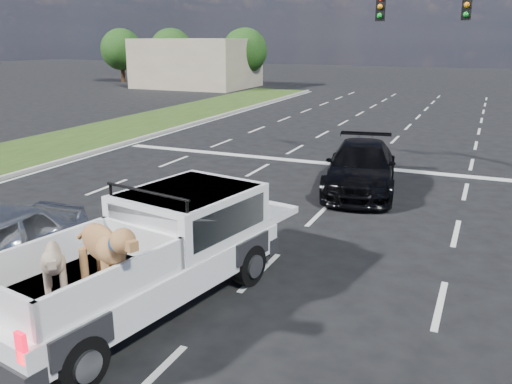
{
  "coord_description": "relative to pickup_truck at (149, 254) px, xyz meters",
  "views": [
    {
      "loc": [
        5.71,
        -9.33,
        4.63
      ],
      "look_at": [
        0.79,
        2.0,
        1.06
      ],
      "focal_mm": 38.0,
      "sensor_mm": 36.0,
      "label": 1
    }
  ],
  "objects": [
    {
      "name": "ground",
      "position": [
        -0.54,
        2.08,
        -1.0
      ],
      "size": [
        160.0,
        160.0,
        0.0
      ],
      "primitive_type": "plane",
      "color": "black",
      "rests_on": "ground"
    },
    {
      "name": "road_markings",
      "position": [
        -0.54,
        8.64,
        -1.0
      ],
      "size": [
        17.75,
        60.0,
        0.01
      ],
      "color": "silver",
      "rests_on": "ground"
    },
    {
      "name": "grass_median_left",
      "position": [
        -12.04,
        8.08,
        -0.95
      ],
      "size": [
        5.0,
        60.0,
        0.1
      ],
      "primitive_type": "cube",
      "color": "#263D13",
      "rests_on": "ground"
    },
    {
      "name": "curb_left",
      "position": [
        -9.59,
        8.08,
        -0.93
      ],
      "size": [
        0.15,
        60.0,
        0.14
      ],
      "primitive_type": "cube",
      "color": "#A8A39A",
      "rests_on": "ground"
    },
    {
      "name": "building_left",
      "position": [
        -20.54,
        38.08,
        1.2
      ],
      "size": [
        10.0,
        8.0,
        4.4
      ],
      "primitive_type": "cube",
      "color": "tan",
      "rests_on": "ground"
    },
    {
      "name": "tree_far_a",
      "position": [
        -30.54,
        40.08,
        2.28
      ],
      "size": [
        4.2,
        4.2,
        5.4
      ],
      "color": "#332114",
      "rests_on": "ground"
    },
    {
      "name": "tree_far_b",
      "position": [
        -24.54,
        40.08,
        2.28
      ],
      "size": [
        4.2,
        4.2,
        5.4
      ],
      "color": "#332114",
      "rests_on": "ground"
    },
    {
      "name": "tree_far_c",
      "position": [
        -16.54,
        40.08,
        2.28
      ],
      "size": [
        4.2,
        4.2,
        5.4
      ],
      "color": "#332114",
      "rests_on": "ground"
    },
    {
      "name": "pickup_truck",
      "position": [
        0.0,
        0.0,
        0.0
      ],
      "size": [
        3.07,
        5.97,
        2.13
      ],
      "rotation": [
        0.0,
        0.0,
        -0.19
      ],
      "color": "black",
      "rests_on": "ground"
    },
    {
      "name": "black_coupe",
      "position": [
        1.66,
        8.97,
        -0.27
      ],
      "size": [
        2.87,
        5.34,
        1.47
      ],
      "primitive_type": "imported",
      "rotation": [
        0.0,
        0.0,
        0.17
      ],
      "color": "black",
      "rests_on": "ground"
    }
  ]
}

